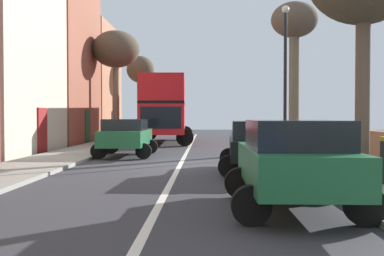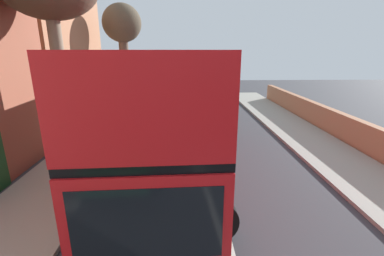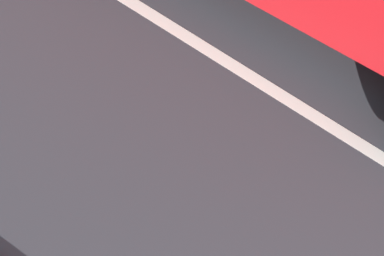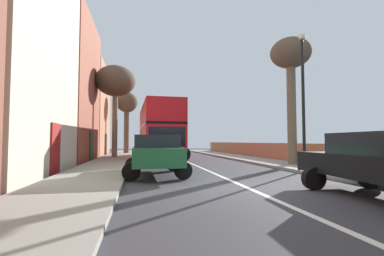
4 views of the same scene
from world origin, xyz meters
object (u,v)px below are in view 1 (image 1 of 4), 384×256
Objects in this scene: lamppost_right at (285,67)px; parked_car_black_right_2 at (258,143)px; double_decker_bus at (165,106)px; street_tree_left_2 at (140,74)px; street_tree_right_3 at (294,30)px; parked_car_green_left_3 at (126,135)px; street_tree_left_0 at (116,51)px; parked_car_green_right_1 at (294,159)px.

parked_car_black_right_2 is at bearing -107.38° from lamppost_right.
parked_car_black_right_2 is (4.20, -15.58, -1.45)m from double_decker_bus.
street_tree_left_2 is 20.57m from lamppost_right.
double_decker_bus is 16.20m from parked_car_black_right_2.
double_decker_bus is 1.44× the size of street_tree_right_3.
street_tree_right_3 is (7.61, 2.51, 4.90)m from parked_car_green_left_3.
parked_car_black_right_2 is 18.82m from street_tree_left_0.
street_tree_left_2 is 1.05× the size of lamppost_right.
street_tree_left_0 is at bearing -93.81° from street_tree_left_2.
street_tree_left_2 reaches higher than lamppost_right.
double_decker_bus is 2.18× the size of parked_car_black_right_2.
double_decker_bus is at bearing 105.07° from parked_car_black_right_2.
double_decker_bus reaches higher than parked_car_green_left_3.
lamppost_right reaches higher than parked_car_black_right_2.
parked_car_green_left_3 is (-5.00, 5.51, 0.01)m from parked_car_black_right_2.
double_decker_bus is at bearing -14.50° from street_tree_left_0.
parked_car_green_left_3 is 19.37m from street_tree_left_2.
double_decker_bus is at bearing 121.42° from lamppost_right.
street_tree_right_3 reaches higher than parked_car_green_left_3.
street_tree_left_0 reaches higher than parked_car_green_right_1.
street_tree_left_2 is (0.52, 7.82, -0.79)m from street_tree_left_0.
lamppost_right is at bearing -109.67° from street_tree_right_3.
street_tree_left_2 is at bearing 106.18° from parked_car_black_right_2.
street_tree_left_0 is at bearing 140.34° from street_tree_right_3.
street_tree_left_2 is 18.91m from street_tree_right_3.
parked_car_black_right_2 is at bearing 90.03° from parked_car_green_right_1.
lamppost_right is at bearing 72.62° from parked_car_black_right_2.
lamppost_right is (1.80, 11.44, 2.87)m from parked_car_green_right_1.
street_tree_left_2 is at bearing 86.19° from street_tree_left_0.
lamppost_right is (8.84, -18.51, -1.45)m from street_tree_left_2.
street_tree_left_0 is 14.39m from lamppost_right.
lamppost_right reaches higher than parked_car_green_right_1.
street_tree_right_3 is (10.17, -8.43, -0.22)m from street_tree_left_0.
parked_car_green_left_3 is (-5.00, 11.19, -0.02)m from parked_car_green_right_1.
parked_car_green_right_1 is 0.89× the size of parked_car_green_left_3.
double_decker_bus is 10.75m from street_tree_right_3.
street_tree_left_0 reaches higher than street_tree_left_2.
double_decker_bus reaches higher than parked_car_green_right_1.
parked_car_green_right_1 is 11.93m from lamppost_right.
lamppost_right is (6.80, 0.25, 2.89)m from parked_car_green_left_3.
parked_car_green_left_3 is at bearing 132.20° from parked_car_black_right_2.
parked_car_black_right_2 is (-0.00, 5.68, -0.03)m from parked_car_green_right_1.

